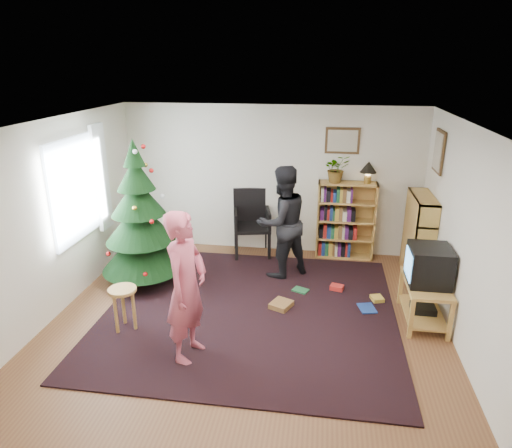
# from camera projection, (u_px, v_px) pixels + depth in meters

# --- Properties ---
(floor) EXTENTS (5.00, 5.00, 0.00)m
(floor) POSITION_uv_depth(u_px,v_px,m) (247.00, 323.00, 5.81)
(floor) COLOR brown
(floor) RESTS_ON ground
(ceiling) EXTENTS (5.00, 5.00, 0.00)m
(ceiling) POSITION_uv_depth(u_px,v_px,m) (245.00, 125.00, 4.97)
(ceiling) COLOR white
(ceiling) RESTS_ON wall_back
(wall_back) EXTENTS (5.00, 0.02, 2.50)m
(wall_back) POSITION_uv_depth(u_px,v_px,m) (271.00, 180.00, 7.72)
(wall_back) COLOR silver
(wall_back) RESTS_ON floor
(wall_front) EXTENTS (5.00, 0.02, 2.50)m
(wall_front) POSITION_uv_depth(u_px,v_px,m) (183.00, 362.00, 3.06)
(wall_front) COLOR silver
(wall_front) RESTS_ON floor
(wall_left) EXTENTS (0.02, 5.00, 2.50)m
(wall_left) POSITION_uv_depth(u_px,v_px,m) (51.00, 221.00, 5.74)
(wall_left) COLOR silver
(wall_left) RESTS_ON floor
(wall_right) EXTENTS (0.02, 5.00, 2.50)m
(wall_right) POSITION_uv_depth(u_px,v_px,m) (468.00, 244.00, 5.04)
(wall_right) COLOR silver
(wall_right) RESTS_ON floor
(rug) EXTENTS (3.80, 3.60, 0.02)m
(rug) POSITION_uv_depth(u_px,v_px,m) (250.00, 311.00, 6.09)
(rug) COLOR black
(rug) RESTS_ON floor
(window_pane) EXTENTS (0.04, 1.20, 1.40)m
(window_pane) POSITION_uv_depth(u_px,v_px,m) (75.00, 190.00, 6.21)
(window_pane) COLOR silver
(window_pane) RESTS_ON wall_left
(curtain) EXTENTS (0.06, 0.35, 1.60)m
(curtain) POSITION_uv_depth(u_px,v_px,m) (101.00, 178.00, 6.86)
(curtain) COLOR white
(curtain) RESTS_ON wall_left
(picture_back) EXTENTS (0.55, 0.03, 0.42)m
(picture_back) POSITION_uv_depth(u_px,v_px,m) (342.00, 141.00, 7.30)
(picture_back) COLOR #4C3319
(picture_back) RESTS_ON wall_back
(picture_right) EXTENTS (0.03, 0.50, 0.60)m
(picture_right) POSITION_uv_depth(u_px,v_px,m) (439.00, 151.00, 6.43)
(picture_right) COLOR #4C3319
(picture_right) RESTS_ON wall_right
(christmas_tree) EXTENTS (1.19, 1.19, 2.17)m
(christmas_tree) POSITION_uv_depth(u_px,v_px,m) (140.00, 226.00, 6.61)
(christmas_tree) COLOR #3F2816
(christmas_tree) RESTS_ON rug
(bookshelf_back) EXTENTS (0.95, 0.30, 1.30)m
(bookshelf_back) POSITION_uv_depth(u_px,v_px,m) (346.00, 220.00, 7.59)
(bookshelf_back) COLOR #B59040
(bookshelf_back) RESTS_ON floor
(bookshelf_right) EXTENTS (0.30, 0.95, 1.30)m
(bookshelf_right) POSITION_uv_depth(u_px,v_px,m) (419.00, 236.00, 6.86)
(bookshelf_right) COLOR #B59040
(bookshelf_right) RESTS_ON floor
(tv_stand) EXTENTS (0.51, 0.91, 0.55)m
(tv_stand) POSITION_uv_depth(u_px,v_px,m) (424.00, 298.00, 5.77)
(tv_stand) COLOR #B59040
(tv_stand) RESTS_ON floor
(crt_tv) EXTENTS (0.50, 0.54, 0.47)m
(crt_tv) POSITION_uv_depth(u_px,v_px,m) (429.00, 265.00, 5.62)
(crt_tv) COLOR black
(crt_tv) RESTS_ON tv_stand
(armchair) EXTENTS (0.72, 0.73, 1.10)m
(armchair) POSITION_uv_depth(u_px,v_px,m) (253.00, 219.00, 7.81)
(armchair) COLOR black
(armchair) RESTS_ON rug
(stool) EXTENTS (0.34, 0.34, 0.57)m
(stool) POSITION_uv_depth(u_px,v_px,m) (123.00, 298.00, 5.54)
(stool) COLOR #B59040
(stool) RESTS_ON floor
(person_standing) EXTENTS (0.53, 0.70, 1.73)m
(person_standing) POSITION_uv_depth(u_px,v_px,m) (186.00, 287.00, 4.90)
(person_standing) COLOR #B04658
(person_standing) RESTS_ON rug
(person_by_chair) EXTENTS (1.07, 1.03, 1.73)m
(person_by_chair) POSITION_uv_depth(u_px,v_px,m) (282.00, 222.00, 6.85)
(person_by_chair) COLOR black
(person_by_chair) RESTS_ON rug
(potted_plant) EXTENTS (0.49, 0.45, 0.45)m
(potted_plant) POSITION_uv_depth(u_px,v_px,m) (337.00, 169.00, 7.32)
(potted_plant) COLOR gray
(potted_plant) RESTS_ON bookshelf_back
(table_lamp) EXTENTS (0.27, 0.27, 0.35)m
(table_lamp) POSITION_uv_depth(u_px,v_px,m) (368.00, 169.00, 7.25)
(table_lamp) COLOR #A57F33
(table_lamp) RESTS_ON bookshelf_back
(floor_clutter) EXTENTS (1.50, 0.82, 0.08)m
(floor_clutter) POSITION_uv_depth(u_px,v_px,m) (332.00, 298.00, 6.36)
(floor_clutter) COLOR #A51E19
(floor_clutter) RESTS_ON rug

